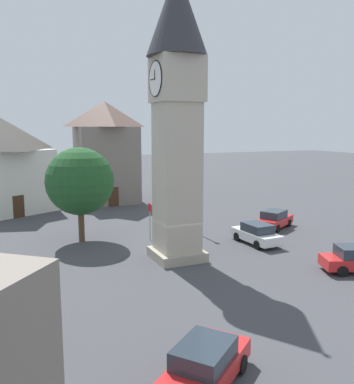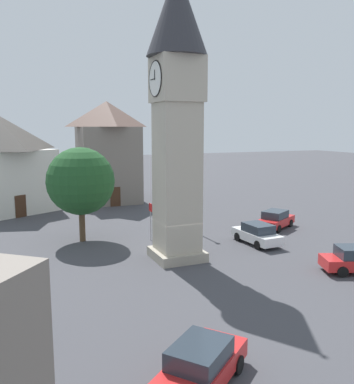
{
  "view_description": "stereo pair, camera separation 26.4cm",
  "coord_description": "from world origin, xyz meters",
  "px_view_note": "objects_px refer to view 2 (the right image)",
  "views": [
    {
      "loc": [
        -23.58,
        10.3,
        8.34
      ],
      "look_at": [
        0.0,
        0.0,
        4.35
      ],
      "focal_mm": 38.75,
      "sensor_mm": 36.0,
      "label": 1
    },
    {
      "loc": [
        -23.68,
        10.06,
        8.34
      ],
      "look_at": [
        0.0,
        0.0,
        4.35
      ],
      "focal_mm": 38.75,
      "sensor_mm": 36.0,
      "label": 2
    }
  ],
  "objects_px": {
    "clock_tower": "(177,93)",
    "car_red_corner": "(257,234)",
    "building_terrace_right": "(108,151)",
    "lamp_post": "(193,185)",
    "car_black_far": "(201,365)",
    "car_blue_kerb": "(276,219)",
    "pedestrian": "(177,216)",
    "road_sign": "(151,215)",
    "tree": "(81,181)"
  },
  "relations": [
    {
      "from": "building_terrace_right",
      "to": "lamp_post",
      "type": "bearing_deg",
      "value": -170.46
    },
    {
      "from": "tree",
      "to": "clock_tower",
      "type": "bearing_deg",
      "value": -144.08
    },
    {
      "from": "clock_tower",
      "to": "road_sign",
      "type": "distance_m",
      "value": 9.8
    },
    {
      "from": "car_blue_kerb",
      "to": "car_black_far",
      "type": "distance_m",
      "value": 22.74
    },
    {
      "from": "car_black_far",
      "to": "tree",
      "type": "distance_m",
      "value": 19.61
    },
    {
      "from": "car_blue_kerb",
      "to": "pedestrian",
      "type": "height_order",
      "value": "pedestrian"
    },
    {
      "from": "lamp_post",
      "to": "road_sign",
      "type": "xyz_separation_m",
      "value": [
        -1.24,
        4.04,
        -1.91
      ]
    },
    {
      "from": "building_terrace_right",
      "to": "car_blue_kerb",
      "type": "bearing_deg",
      "value": -152.68
    },
    {
      "from": "clock_tower",
      "to": "pedestrian",
      "type": "distance_m",
      "value": 12.54
    },
    {
      "from": "building_terrace_right",
      "to": "lamp_post",
      "type": "height_order",
      "value": "building_terrace_right"
    },
    {
      "from": "car_red_corner",
      "to": "clock_tower",
      "type": "bearing_deg",
      "value": 97.33
    },
    {
      "from": "clock_tower",
      "to": "pedestrian",
      "type": "xyz_separation_m",
      "value": [
        7.63,
        -3.25,
        -9.4
      ]
    },
    {
      "from": "car_black_far",
      "to": "pedestrian",
      "type": "height_order",
      "value": "pedestrian"
    },
    {
      "from": "tree",
      "to": "building_terrace_right",
      "type": "relative_size",
      "value": 0.62
    },
    {
      "from": "pedestrian",
      "to": "lamp_post",
      "type": "bearing_deg",
      "value": -155.26
    },
    {
      "from": "car_red_corner",
      "to": "car_black_far",
      "type": "distance_m",
      "value": 17.48
    },
    {
      "from": "building_terrace_right",
      "to": "lamp_post",
      "type": "distance_m",
      "value": 17.16
    },
    {
      "from": "tree",
      "to": "pedestrian",
      "type": "bearing_deg",
      "value": -83.15
    },
    {
      "from": "clock_tower",
      "to": "building_terrace_right",
      "type": "relative_size",
      "value": 1.58
    },
    {
      "from": "lamp_post",
      "to": "car_black_far",
      "type": "bearing_deg",
      "value": 155.65
    },
    {
      "from": "pedestrian",
      "to": "road_sign",
      "type": "xyz_separation_m",
      "value": [
        -2.78,
        3.33,
        0.89
      ]
    },
    {
      "from": "car_blue_kerb",
      "to": "road_sign",
      "type": "distance_m",
      "value": 10.92
    },
    {
      "from": "car_red_corner",
      "to": "car_black_far",
      "type": "xyz_separation_m",
      "value": [
        -13.45,
        11.16,
        0.0
      ]
    },
    {
      "from": "building_terrace_right",
      "to": "car_black_far",
      "type": "bearing_deg",
      "value": 170.98
    },
    {
      "from": "clock_tower",
      "to": "tree",
      "type": "bearing_deg",
      "value": 35.92
    },
    {
      "from": "car_blue_kerb",
      "to": "road_sign",
      "type": "bearing_deg",
      "value": 86.83
    },
    {
      "from": "car_red_corner",
      "to": "pedestrian",
      "type": "distance_m",
      "value": 7.58
    },
    {
      "from": "pedestrian",
      "to": "road_sign",
      "type": "height_order",
      "value": "road_sign"
    },
    {
      "from": "clock_tower",
      "to": "car_red_corner",
      "type": "relative_size",
      "value": 4.25
    },
    {
      "from": "car_blue_kerb",
      "to": "building_terrace_right",
      "type": "bearing_deg",
      "value": 27.32
    },
    {
      "from": "clock_tower",
      "to": "car_red_corner",
      "type": "distance_m",
      "value": 11.76
    },
    {
      "from": "clock_tower",
      "to": "building_terrace_right",
      "type": "height_order",
      "value": "clock_tower"
    },
    {
      "from": "road_sign",
      "to": "car_red_corner",
      "type": "bearing_deg",
      "value": -120.66
    },
    {
      "from": "car_blue_kerb",
      "to": "building_terrace_right",
      "type": "distance_m",
      "value": 21.58
    },
    {
      "from": "car_black_far",
      "to": "tree",
      "type": "xyz_separation_m",
      "value": [
        19.25,
        0.32,
        3.72
      ]
    },
    {
      "from": "car_red_corner",
      "to": "road_sign",
      "type": "xyz_separation_m",
      "value": [
        3.99,
        6.74,
        1.14
      ]
    },
    {
      "from": "car_blue_kerb",
      "to": "building_terrace_right",
      "type": "xyz_separation_m",
      "value": [
        18.66,
        9.64,
        4.99
      ]
    },
    {
      "from": "car_black_far",
      "to": "building_terrace_right",
      "type": "height_order",
      "value": "building_terrace_right"
    },
    {
      "from": "building_terrace_right",
      "to": "road_sign",
      "type": "bearing_deg",
      "value": 176.16
    },
    {
      "from": "tree",
      "to": "car_red_corner",
      "type": "bearing_deg",
      "value": -116.8
    },
    {
      "from": "building_terrace_right",
      "to": "lamp_post",
      "type": "relative_size",
      "value": 1.94
    },
    {
      "from": "clock_tower",
      "to": "lamp_post",
      "type": "relative_size",
      "value": 3.08
    },
    {
      "from": "car_blue_kerb",
      "to": "pedestrian",
      "type": "bearing_deg",
      "value": 65.82
    },
    {
      "from": "clock_tower",
      "to": "building_terrace_right",
      "type": "bearing_deg",
      "value": -2.84
    },
    {
      "from": "car_blue_kerb",
      "to": "lamp_post",
      "type": "xyz_separation_m",
      "value": [
        1.84,
        6.81,
        3.05
      ]
    },
    {
      "from": "clock_tower",
      "to": "car_black_far",
      "type": "xyz_separation_m",
      "value": [
        -12.6,
        4.5,
        -9.65
      ]
    },
    {
      "from": "tree",
      "to": "building_terrace_right",
      "type": "xyz_separation_m",
      "value": [
        16.25,
        -5.96,
        1.27
      ]
    },
    {
      "from": "tree",
      "to": "lamp_post",
      "type": "relative_size",
      "value": 1.2
    },
    {
      "from": "tree",
      "to": "road_sign",
      "type": "relative_size",
      "value": 2.49
    },
    {
      "from": "car_black_far",
      "to": "road_sign",
      "type": "relative_size",
      "value": 1.53
    }
  ]
}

